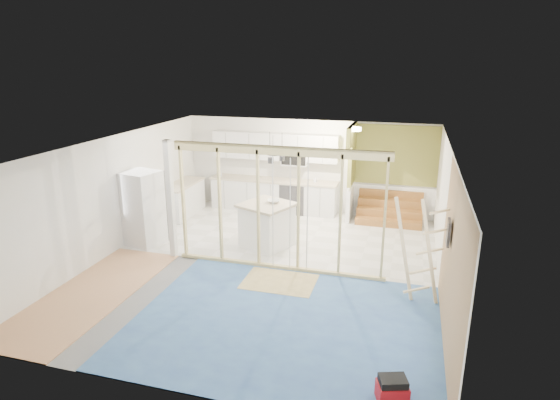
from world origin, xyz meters
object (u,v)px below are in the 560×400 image
(fridge, at_px, (143,209))
(ladder, at_px, (420,252))
(toolbox, at_px, (392,391))
(island, at_px, (267,225))

(fridge, height_order, ladder, ladder)
(ladder, bearing_deg, fridge, 151.26)
(ladder, bearing_deg, toolbox, -113.93)
(fridge, xyz_separation_m, island, (2.80, 0.65, -0.36))
(island, xyz_separation_m, ladder, (3.35, -1.80, 0.48))
(island, bearing_deg, fridge, -144.01)
(island, xyz_separation_m, toolbox, (3.07, -4.50, -0.35))
(toolbox, bearing_deg, fridge, 128.72)
(fridge, distance_m, toolbox, 7.06)
(toolbox, bearing_deg, ladder, 66.19)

